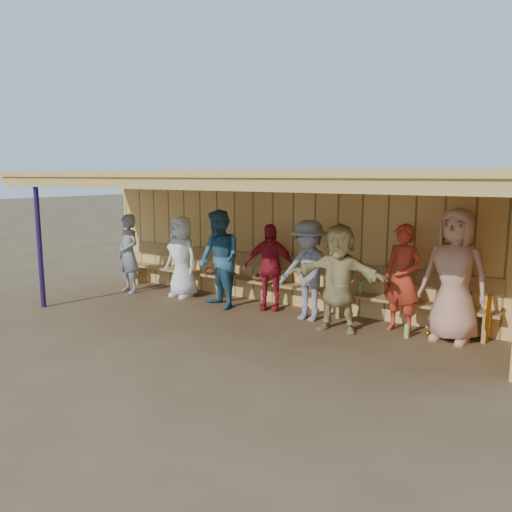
{
  "coord_description": "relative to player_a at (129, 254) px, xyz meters",
  "views": [
    {
      "loc": [
        4.71,
        -6.71,
        2.44
      ],
      "look_at": [
        0.0,
        0.35,
        1.05
      ],
      "focal_mm": 35.0,
      "sensor_mm": 36.0,
      "label": 1
    }
  ],
  "objects": [
    {
      "name": "player_b",
      "position": [
        1.19,
        0.32,
        -0.0
      ],
      "size": [
        0.85,
        0.61,
        1.63
      ],
      "primitive_type": "imported",
      "rotation": [
        0.0,
        0.0,
        -0.11
      ],
      "color": "white",
      "rests_on": "ground"
    },
    {
      "name": "player_g",
      "position": [
        5.58,
        0.48,
        0.03
      ],
      "size": [
        0.7,
        0.54,
        1.7
      ],
      "primitive_type": "imported",
      "rotation": [
        0.0,
        0.0,
        -0.23
      ],
      "color": "red",
      "rests_on": "ground"
    },
    {
      "name": "dugout_equipment",
      "position": [
        2.98,
        0.66,
        -0.33
      ],
      "size": [
        5.42,
        0.62,
        0.8
      ],
      "color": "orange",
      "rests_on": "ground"
    },
    {
      "name": "player_e",
      "position": [
        4.06,
        0.28,
        0.03
      ],
      "size": [
        1.13,
        0.69,
        1.7
      ],
      "primitive_type": "imported",
      "rotation": [
        0.0,
        0.0,
        -0.05
      ],
      "color": "gray",
      "rests_on": "ground"
    },
    {
      "name": "player_a",
      "position": [
        0.0,
        0.0,
        0.0
      ],
      "size": [
        0.66,
        0.5,
        1.64
      ],
      "primitive_type": "imported",
      "rotation": [
        0.0,
        0.0,
        -0.2
      ],
      "color": "gray",
      "rests_on": "ground"
    },
    {
      "name": "bench",
      "position": [
        3.17,
        0.79,
        -0.29
      ],
      "size": [
        7.6,
        0.34,
        0.93
      ],
      "color": "tan",
      "rests_on": "ground"
    },
    {
      "name": "player_d",
      "position": [
        3.15,
        0.49,
        -0.03
      ],
      "size": [
        1.0,
        0.7,
        1.57
      ],
      "primitive_type": "imported",
      "rotation": [
        0.0,
        0.0,
        0.39
      ],
      "color": "#B01C2A",
      "rests_on": "ground"
    },
    {
      "name": "player_c",
      "position": [
        2.33,
        0.07,
        0.09
      ],
      "size": [
        1.08,
        0.97,
        1.81
      ],
      "primitive_type": "imported",
      "rotation": [
        0.0,
        0.0,
        -0.4
      ],
      "color": "#2D5E7B",
      "rests_on": "ground"
    },
    {
      "name": "player_h",
      "position": [
        6.34,
        0.49,
        0.17
      ],
      "size": [
        1.03,
        0.73,
        1.98
      ],
      "primitive_type": "imported",
      "rotation": [
        0.0,
        0.0,
        -0.1
      ],
      "color": "tan",
      "rests_on": "ground"
    },
    {
      "name": "player_f",
      "position": [
        4.73,
        -0.0,
        0.03
      ],
      "size": [
        1.64,
        0.79,
        1.7
      ],
      "primitive_type": "imported",
      "rotation": [
        0.0,
        0.0,
        0.19
      ],
      "color": "tan",
      "rests_on": "ground"
    },
    {
      "name": "dugout_structure",
      "position": [
        3.56,
        0.36,
        0.88
      ],
      "size": [
        8.8,
        3.2,
        2.5
      ],
      "color": "#E9B563",
      "rests_on": "ground"
    },
    {
      "name": "ground",
      "position": [
        3.17,
        -0.32,
        -0.82
      ],
      "size": [
        90.0,
        90.0,
        0.0
      ],
      "primitive_type": "plane",
      "color": "brown",
      "rests_on": "ground"
    }
  ]
}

